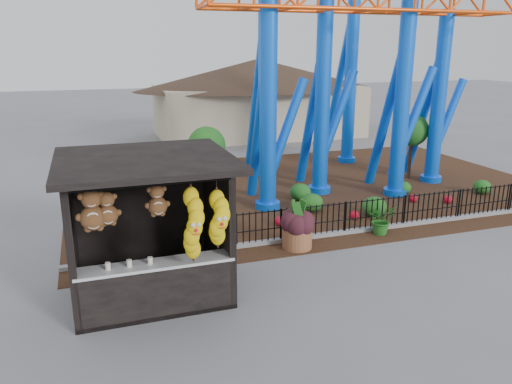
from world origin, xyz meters
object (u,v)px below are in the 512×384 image
object	(u,v)px
roller_coaster	(341,13)
terracotta_planter	(297,237)
prize_booth	(150,232)
potted_plant	(381,219)

from	to	relation	value
roller_coaster	terracotta_planter	size ratio (longest dim) A/B	13.71
prize_booth	terracotta_planter	bearing A→B (deg)	21.19
potted_plant	prize_booth	bearing A→B (deg)	-176.96
prize_booth	terracotta_planter	size ratio (longest dim) A/B	4.36
prize_booth	potted_plant	distance (m)	7.10
prize_booth	terracotta_planter	xyz separation A→B (m)	(4.06, 1.57, -1.20)
roller_coaster	terracotta_planter	world-z (taller)	roller_coaster
terracotta_planter	potted_plant	bearing A→B (deg)	4.30
prize_booth	roller_coaster	distance (m)	11.97
prize_booth	potted_plant	xyz separation A→B (m)	(6.79, 1.78, -1.08)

